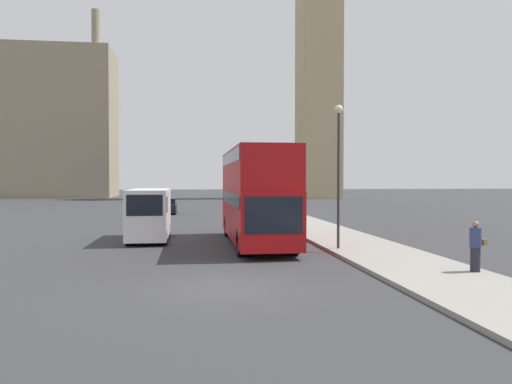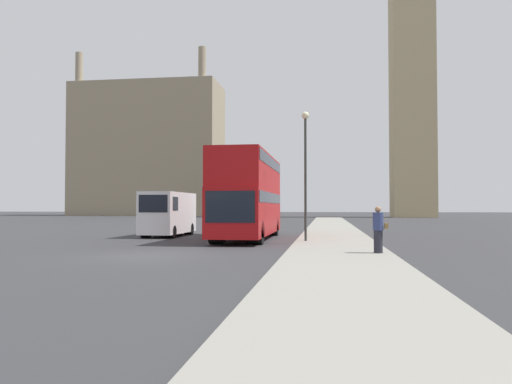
{
  "view_description": "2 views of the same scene",
  "coord_description": "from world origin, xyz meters",
  "px_view_note": "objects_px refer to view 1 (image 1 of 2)",
  "views": [
    {
      "loc": [
        -0.96,
        -14.62,
        3.17
      ],
      "look_at": [
        2.34,
        10.37,
        2.55
      ],
      "focal_mm": 35.0,
      "sensor_mm": 36.0,
      "label": 1
    },
    {
      "loc": [
        6.48,
        -17.68,
        1.81
      ],
      "look_at": [
        1.28,
        19.35,
        2.91
      ],
      "focal_mm": 35.0,
      "sensor_mm": 36.0,
      "label": 2
    }
  ],
  "objects_px": {
    "street_lamp": "(339,156)",
    "parked_sedan": "(166,207)",
    "clock_tower": "(319,6)",
    "pedestrian": "(476,246)",
    "white_van": "(149,213)",
    "red_double_decker_bus": "(256,192)"
  },
  "relations": [
    {
      "from": "street_lamp",
      "to": "parked_sedan",
      "type": "xyz_separation_m",
      "value": [
        -8.7,
        25.95,
        -3.57
      ]
    },
    {
      "from": "clock_tower",
      "to": "pedestrian",
      "type": "bearing_deg",
      "value": -100.46
    },
    {
      "from": "white_van",
      "to": "pedestrian",
      "type": "bearing_deg",
      "value": -44.31
    },
    {
      "from": "white_van",
      "to": "street_lamp",
      "type": "bearing_deg",
      "value": -30.96
    },
    {
      "from": "pedestrian",
      "to": "white_van",
      "type": "bearing_deg",
      "value": 135.69
    },
    {
      "from": "red_double_decker_bus",
      "to": "parked_sedan",
      "type": "distance_m",
      "value": 23.73
    },
    {
      "from": "red_double_decker_bus",
      "to": "pedestrian",
      "type": "relative_size",
      "value": 6.37
    },
    {
      "from": "parked_sedan",
      "to": "clock_tower",
      "type": "bearing_deg",
      "value": 56.87
    },
    {
      "from": "pedestrian",
      "to": "street_lamp",
      "type": "relative_size",
      "value": 0.26
    },
    {
      "from": "clock_tower",
      "to": "parked_sedan",
      "type": "height_order",
      "value": "clock_tower"
    },
    {
      "from": "street_lamp",
      "to": "red_double_decker_bus",
      "type": "bearing_deg",
      "value": 138.16
    },
    {
      "from": "clock_tower",
      "to": "street_lamp",
      "type": "height_order",
      "value": "clock_tower"
    },
    {
      "from": "clock_tower",
      "to": "white_van",
      "type": "distance_m",
      "value": 70.42
    },
    {
      "from": "clock_tower",
      "to": "pedestrian",
      "type": "relative_size",
      "value": 38.69
    },
    {
      "from": "clock_tower",
      "to": "white_van",
      "type": "height_order",
      "value": "clock_tower"
    },
    {
      "from": "clock_tower",
      "to": "street_lamp",
      "type": "distance_m",
      "value": 71.21
    },
    {
      "from": "pedestrian",
      "to": "street_lamp",
      "type": "distance_m",
      "value": 7.38
    },
    {
      "from": "clock_tower",
      "to": "red_double_decker_bus",
      "type": "xyz_separation_m",
      "value": [
        -18.89,
        -60.27,
        -30.53
      ]
    },
    {
      "from": "street_lamp",
      "to": "clock_tower",
      "type": "bearing_deg",
      "value": 76.12
    },
    {
      "from": "pedestrian",
      "to": "parked_sedan",
      "type": "relative_size",
      "value": 0.4
    },
    {
      "from": "street_lamp",
      "to": "parked_sedan",
      "type": "relative_size",
      "value": 1.5
    },
    {
      "from": "red_double_decker_bus",
      "to": "pedestrian",
      "type": "height_order",
      "value": "red_double_decker_bus"
    }
  ]
}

